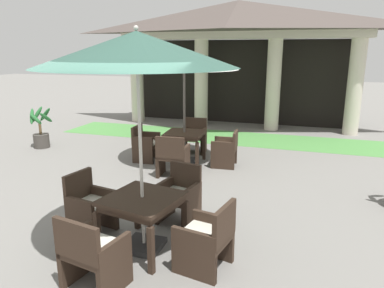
{
  "coord_description": "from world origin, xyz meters",
  "views": [
    {
      "loc": [
        2.39,
        -4.01,
        2.61
      ],
      "look_at": [
        0.3,
        2.46,
        0.85
      ],
      "focal_mm": 33.86,
      "sensor_mm": 36.0,
      "label": 1
    }
  ],
  "objects_px": {
    "patio_chair_mid_left_north": "(194,137)",
    "patio_chair_near_foreground_north": "(179,197)",
    "patio_chair_mid_left_east": "(226,150)",
    "patio_table_near_foreground": "(142,204)",
    "patio_umbrella_near_foreground": "(137,51)",
    "patio_chair_near_foreground_east": "(207,239)",
    "patio_chair_mid_left_south": "(173,157)",
    "patio_chair_mid_left_west": "(145,144)",
    "patio_umbrella_mid_left": "(184,62)",
    "patio_chair_near_foreground_south": "(92,254)",
    "terracotta_urn": "(172,138)",
    "patio_chair_near_foreground_west": "(90,207)",
    "potted_palm_left_edge": "(41,134)",
    "patio_table_mid_left": "(184,137)"
  },
  "relations": [
    {
      "from": "patio_chair_mid_left_north",
      "to": "patio_chair_near_foreground_north",
      "type": "bearing_deg",
      "value": 99.88
    },
    {
      "from": "patio_chair_mid_left_east",
      "to": "patio_table_near_foreground",
      "type": "bearing_deg",
      "value": 171.89
    },
    {
      "from": "patio_umbrella_near_foreground",
      "to": "patio_chair_near_foreground_east",
      "type": "bearing_deg",
      "value": -10.78
    },
    {
      "from": "patio_table_near_foreground",
      "to": "patio_chair_mid_left_south",
      "type": "height_order",
      "value": "patio_chair_mid_left_south"
    },
    {
      "from": "patio_chair_mid_left_west",
      "to": "patio_chair_mid_left_east",
      "type": "height_order",
      "value": "patio_chair_mid_left_west"
    },
    {
      "from": "patio_chair_mid_left_north",
      "to": "patio_umbrella_mid_left",
      "type": "bearing_deg",
      "value": 90.0
    },
    {
      "from": "patio_table_near_foreground",
      "to": "patio_umbrella_mid_left",
      "type": "bearing_deg",
      "value": 100.82
    },
    {
      "from": "patio_chair_near_foreground_south",
      "to": "patio_chair_near_foreground_east",
      "type": "bearing_deg",
      "value": 44.96
    },
    {
      "from": "patio_chair_near_foreground_east",
      "to": "terracotta_urn",
      "type": "xyz_separation_m",
      "value": [
        -2.62,
        5.64,
        -0.23
      ]
    },
    {
      "from": "patio_chair_mid_left_east",
      "to": "patio_chair_mid_left_south",
      "type": "xyz_separation_m",
      "value": [
        -0.91,
        -1.06,
        0.04
      ]
    },
    {
      "from": "patio_chair_near_foreground_west",
      "to": "patio_table_near_foreground",
      "type": "bearing_deg",
      "value": 90.0
    },
    {
      "from": "patio_chair_near_foreground_west",
      "to": "patio_chair_mid_left_east",
      "type": "relative_size",
      "value": 1.09
    },
    {
      "from": "patio_chair_mid_left_north",
      "to": "patio_chair_near_foreground_south",
      "type": "bearing_deg",
      "value": 91.87
    },
    {
      "from": "patio_umbrella_mid_left",
      "to": "potted_palm_left_edge",
      "type": "xyz_separation_m",
      "value": [
        -4.22,
        0.13,
        -1.98
      ]
    },
    {
      "from": "patio_table_near_foreground",
      "to": "patio_chair_mid_left_east",
      "type": "xyz_separation_m",
      "value": [
        0.25,
        3.89,
        -0.25
      ]
    },
    {
      "from": "patio_table_mid_left",
      "to": "terracotta_urn",
      "type": "height_order",
      "value": "patio_table_mid_left"
    },
    {
      "from": "patio_chair_near_foreground_north",
      "to": "patio_chair_mid_left_east",
      "type": "xyz_separation_m",
      "value": [
        0.08,
        2.96,
        -0.01
      ]
    },
    {
      "from": "patio_chair_near_foreground_north",
      "to": "patio_chair_mid_left_north",
      "type": "xyz_separation_m",
      "value": [
        -0.98,
        3.87,
        0.01
      ]
    },
    {
      "from": "patio_chair_near_foreground_east",
      "to": "patio_table_mid_left",
      "type": "bearing_deg",
      "value": 33.4
    },
    {
      "from": "potted_palm_left_edge",
      "to": "patio_chair_near_foreground_west",
      "type": "bearing_deg",
      "value": -43.16
    },
    {
      "from": "patio_chair_near_foreground_west",
      "to": "patio_chair_mid_left_west",
      "type": "bearing_deg",
      "value": -156.83
    },
    {
      "from": "patio_chair_mid_left_east",
      "to": "terracotta_urn",
      "type": "relative_size",
      "value": 2.11
    },
    {
      "from": "patio_chair_mid_left_south",
      "to": "patio_chair_mid_left_north",
      "type": "distance_m",
      "value": 1.98
    },
    {
      "from": "patio_chair_near_foreground_north",
      "to": "patio_chair_mid_left_west",
      "type": "xyz_separation_m",
      "value": [
        -1.89,
        2.81,
        -0.0
      ]
    },
    {
      "from": "patio_table_mid_left",
      "to": "patio_umbrella_near_foreground",
      "type": "bearing_deg",
      "value": -79.18
    },
    {
      "from": "patio_chair_mid_left_west",
      "to": "patio_chair_mid_left_south",
      "type": "bearing_deg",
      "value": 44.99
    },
    {
      "from": "patio_umbrella_mid_left",
      "to": "patio_chair_mid_left_east",
      "type": "height_order",
      "value": "patio_umbrella_mid_left"
    },
    {
      "from": "patio_chair_near_foreground_west",
      "to": "patio_chair_mid_left_south",
      "type": "bearing_deg",
      "value": -175.24
    },
    {
      "from": "terracotta_urn",
      "to": "patio_table_mid_left",
      "type": "bearing_deg",
      "value": -59.82
    },
    {
      "from": "patio_chair_near_foreground_west",
      "to": "patio_chair_mid_left_north",
      "type": "relative_size",
      "value": 1.03
    },
    {
      "from": "patio_table_mid_left",
      "to": "patio_chair_mid_left_west",
      "type": "relative_size",
      "value": 1.08
    },
    {
      "from": "patio_umbrella_near_foreground",
      "to": "patio_table_mid_left",
      "type": "distance_m",
      "value": 4.35
    },
    {
      "from": "patio_chair_near_foreground_west",
      "to": "potted_palm_left_edge",
      "type": "height_order",
      "value": "potted_palm_left_edge"
    },
    {
      "from": "patio_chair_mid_left_south",
      "to": "patio_chair_mid_left_north",
      "type": "bearing_deg",
      "value": 90.0
    },
    {
      "from": "patio_chair_near_foreground_north",
      "to": "patio_chair_mid_left_west",
      "type": "distance_m",
      "value": 3.39
    },
    {
      "from": "patio_chair_mid_left_west",
      "to": "patio_chair_mid_left_north",
      "type": "height_order",
      "value": "patio_chair_mid_left_north"
    },
    {
      "from": "terracotta_urn",
      "to": "patio_chair_mid_left_south",
      "type": "bearing_deg",
      "value": -68.61
    },
    {
      "from": "patio_table_near_foreground",
      "to": "patio_chair_near_foreground_east",
      "type": "relative_size",
      "value": 1.22
    },
    {
      "from": "patio_chair_near_foreground_south",
      "to": "patio_chair_mid_left_north",
      "type": "height_order",
      "value": "patio_chair_near_foreground_south"
    },
    {
      "from": "patio_umbrella_near_foreground",
      "to": "patio_chair_near_foreground_west",
      "type": "distance_m",
      "value": 2.39
    },
    {
      "from": "patio_chair_near_foreground_east",
      "to": "patio_chair_near_foreground_west",
      "type": "relative_size",
      "value": 0.96
    },
    {
      "from": "patio_chair_mid_left_north",
      "to": "potted_palm_left_edge",
      "type": "xyz_separation_m",
      "value": [
        -4.15,
        -0.86,
        -0.03
      ]
    },
    {
      "from": "patio_chair_mid_left_north",
      "to": "patio_table_near_foreground",
      "type": "bearing_deg",
      "value": 95.14
    },
    {
      "from": "patio_table_mid_left",
      "to": "patio_chair_mid_left_west",
      "type": "distance_m",
      "value": 1.02
    },
    {
      "from": "patio_umbrella_near_foreground",
      "to": "patio_umbrella_mid_left",
      "type": "height_order",
      "value": "patio_umbrella_near_foreground"
    },
    {
      "from": "patio_chair_near_foreground_east",
      "to": "patio_chair_near_foreground_west",
      "type": "xyz_separation_m",
      "value": [
        -1.87,
        0.36,
        0.01
      ]
    },
    {
      "from": "patio_table_near_foreground",
      "to": "patio_chair_near_foreground_south",
      "type": "distance_m",
      "value": 0.98
    },
    {
      "from": "patio_chair_near_foreground_east",
      "to": "patio_chair_near_foreground_south",
      "type": "bearing_deg",
      "value": 134.96
    },
    {
      "from": "patio_umbrella_near_foreground",
      "to": "patio_chair_near_foreground_east",
      "type": "height_order",
      "value": "patio_umbrella_near_foreground"
    },
    {
      "from": "patio_chair_near_foreground_south",
      "to": "patio_table_mid_left",
      "type": "bearing_deg",
      "value": 107.4
    }
  ]
}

